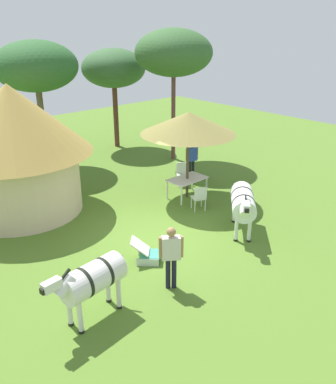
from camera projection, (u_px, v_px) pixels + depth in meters
The scene contains 14 objects.
ground_plane at pixel (156, 235), 12.69m from camera, with size 36.00×36.00×0.00m, color #517527.
thatched_hut at pixel (15, 143), 13.41m from camera, with size 5.06×5.06×4.34m.
shade_umbrella at pixel (188, 123), 14.35m from camera, with size 3.40×3.40×3.20m.
patio_dining_table at pixel (187, 180), 15.18m from camera, with size 1.46×0.89×0.74m.
patio_chair_west_end at pixel (199, 197), 14.12m from camera, with size 0.58×0.57×0.90m.
patio_chair_near_hut at pixel (182, 172), 16.39m from camera, with size 0.60×0.60×0.90m.
guest_beside_umbrella at pixel (192, 157), 16.93m from camera, with size 0.53×0.32×1.54m.
standing_watcher at pixel (171, 252), 9.80m from camera, with size 0.50×0.43×1.66m.
striped_lounge_chair at pixel (146, 253), 11.22m from camera, with size 0.93×0.93×0.66m.
zebra_nearest_camera at pixel (91, 280), 8.78m from camera, with size 2.11×0.83×1.54m.
zebra_by_umbrella at pixel (243, 203), 12.48m from camera, with size 1.90×1.76×1.54m.
acacia_tree_far_lawn at pixel (114, 69), 20.19m from camera, with size 3.15×3.15×4.92m.
acacia_tree_left_background at pixel (36, 67), 17.15m from camera, with size 3.53×3.53×5.43m.
acacia_tree_right_background at pixel (174, 53), 17.89m from camera, with size 3.42×3.42×5.87m.
Camera 1 is at (-7.24, -8.56, 6.11)m, focal length 38.42 mm.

